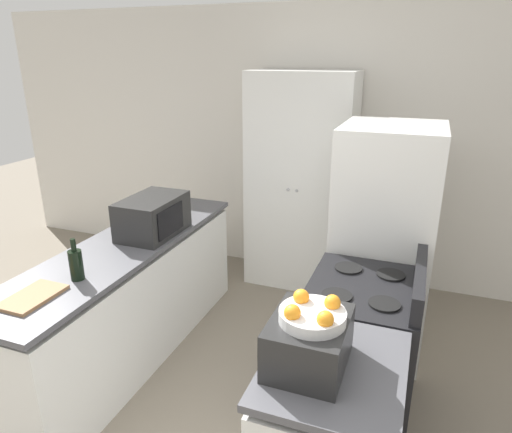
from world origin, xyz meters
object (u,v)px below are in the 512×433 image
object	(u,v)px
pantry_cabinet	(300,183)
wine_bottle	(76,264)
microwave	(153,216)
toaster_oven	(308,342)
fruit_bowl	(312,314)
refrigerator	(383,241)
stove	(359,349)

from	to	relation	value
pantry_cabinet	wine_bottle	size ratio (longest dim) A/B	7.82
microwave	toaster_oven	xyz separation A→B (m)	(1.45, -1.07, -0.03)
wine_bottle	fruit_bowl	distance (m)	1.53
refrigerator	microwave	bearing A→B (deg)	-161.21
pantry_cabinet	wine_bottle	bearing A→B (deg)	-110.09
microwave	pantry_cabinet	bearing A→B (deg)	60.69
fruit_bowl	refrigerator	bearing A→B (deg)	85.08
pantry_cabinet	fruit_bowl	bearing A→B (deg)	-73.43
stove	toaster_oven	world-z (taller)	toaster_oven
wine_bottle	refrigerator	bearing A→B (deg)	39.19
stove	toaster_oven	bearing A→B (deg)	-99.37
microwave	toaster_oven	size ratio (longest dim) A/B	1.37
microwave	fruit_bowl	size ratio (longest dim) A/B	1.92
refrigerator	microwave	world-z (taller)	refrigerator
stove	fruit_bowl	size ratio (longest dim) A/B	3.76
wine_bottle	fruit_bowl	xyz separation A→B (m)	(1.49, -0.29, 0.16)
wine_bottle	fruit_bowl	world-z (taller)	fruit_bowl
toaster_oven	fruit_bowl	distance (m)	0.15
stove	wine_bottle	xyz separation A→B (m)	(-1.61, -0.52, 0.54)
stove	refrigerator	bearing A→B (deg)	88.50
stove	fruit_bowl	xyz separation A→B (m)	(-0.12, -0.82, 0.69)
microwave	fruit_bowl	bearing A→B (deg)	-36.25
pantry_cabinet	microwave	world-z (taller)	pantry_cabinet
microwave	fruit_bowl	xyz separation A→B (m)	(1.47, -1.08, 0.12)
refrigerator	pantry_cabinet	bearing A→B (deg)	137.39
stove	microwave	bearing A→B (deg)	170.69
fruit_bowl	pantry_cabinet	bearing A→B (deg)	106.57
fruit_bowl	toaster_oven	bearing A→B (deg)	145.30
microwave	wine_bottle	world-z (taller)	microwave
stove	fruit_bowl	distance (m)	1.08
pantry_cabinet	microwave	size ratio (longest dim) A/B	3.77
refrigerator	fruit_bowl	xyz separation A→B (m)	(-0.14, -1.62, 0.29)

